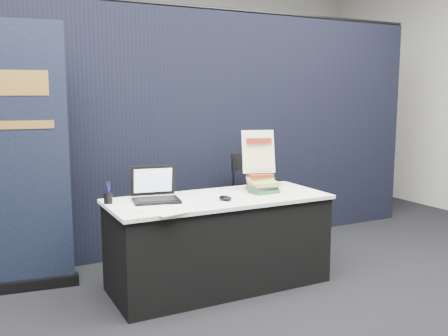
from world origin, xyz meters
The scene contains 15 objects.
floor centered at (0.00, 0.00, 0.00)m, with size 8.00×8.00×0.00m, color black.
wall_back centered at (0.00, 4.00, 1.75)m, with size 8.00×0.02×3.50m, color #A8A69F.
drape_partition centered at (0.00, 1.60, 1.20)m, with size 6.00×0.08×2.40m, color black.
display_table centered at (0.00, 0.55, 0.38)m, with size 1.80×0.75×0.75m.
laptop centered at (-0.51, 0.66, 0.81)m, with size 0.39×0.34×0.27m.
mouse centered at (-0.01, 0.41, 0.77)m, with size 0.08×0.12×0.04m, color black.
brochure_left centered at (-0.71, 0.41, 0.75)m, with size 0.27×0.19×0.00m, color silver.
brochure_mid centered at (-0.62, 0.51, 0.75)m, with size 0.30×0.21×0.00m, color white.
brochure_right centered at (-0.51, 0.27, 0.75)m, with size 0.31×0.22×0.00m, color white.
pen_cup centered at (-0.86, 0.73, 0.79)m, with size 0.07×0.07×0.08m, color black.
book_stack_tall centered at (0.47, 0.68, 0.82)m, with size 0.24×0.21×0.14m.
book_stack_short centered at (0.42, 0.53, 0.80)m, with size 0.22×0.17×0.09m.
info_sign centered at (0.47, 0.71, 1.08)m, with size 0.31×0.20×0.39m.
pullup_banner centered at (-1.49, 1.19, 0.95)m, with size 0.92×0.22×2.15m.
stacking_chair centered at (0.75, 1.10, 0.55)m, with size 0.55×0.56×0.99m.
Camera 1 is at (-1.78, -3.01, 1.59)m, focal length 40.00 mm.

